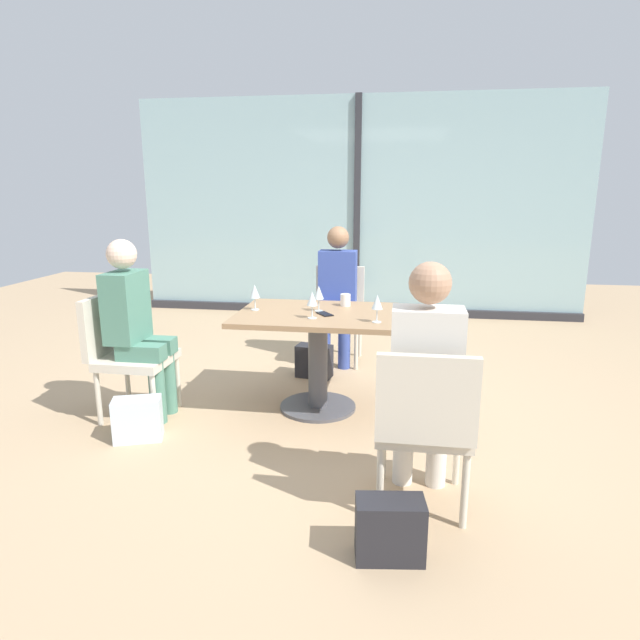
% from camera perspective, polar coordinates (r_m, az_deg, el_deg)
% --- Properties ---
extents(ground_plane, '(12.00, 12.00, 0.00)m').
position_cam_1_polar(ground_plane, '(4.07, -0.22, -9.25)').
color(ground_plane, tan).
extents(window_wall_backdrop, '(5.60, 0.10, 2.70)m').
position_cam_1_polar(window_wall_backdrop, '(6.94, 3.94, 10.51)').
color(window_wall_backdrop, '#94B7BC').
rests_on(window_wall_backdrop, ground_plane).
extents(dining_table_main, '(1.14, 0.86, 0.73)m').
position_cam_1_polar(dining_table_main, '(3.90, -0.22, -2.06)').
color(dining_table_main, '#997551').
rests_on(dining_table_main, ground_plane).
extents(chair_front_right, '(0.46, 0.50, 0.87)m').
position_cam_1_polar(chair_front_right, '(2.71, 10.91, -10.32)').
color(chair_front_right, beige).
rests_on(chair_front_right, ground_plane).
extents(chair_near_window, '(0.46, 0.51, 0.87)m').
position_cam_1_polar(chair_near_window, '(5.09, 1.93, 1.29)').
color(chair_near_window, beige).
rests_on(chair_near_window, ground_plane).
extents(chair_side_end, '(0.50, 0.46, 0.87)m').
position_cam_1_polar(chair_side_end, '(4.04, -20.03, -2.85)').
color(chair_side_end, beige).
rests_on(chair_side_end, ground_plane).
extents(person_front_right, '(0.34, 0.39, 1.26)m').
position_cam_1_polar(person_front_right, '(2.73, 11.03, -5.49)').
color(person_front_right, silver).
rests_on(person_front_right, ground_plane).
extents(person_near_window, '(0.34, 0.39, 1.26)m').
position_cam_1_polar(person_near_window, '(4.95, 1.80, 3.32)').
color(person_near_window, '#384C9E').
rests_on(person_near_window, ground_plane).
extents(person_side_end, '(0.39, 0.34, 1.26)m').
position_cam_1_polar(person_side_end, '(3.94, -18.87, -0.10)').
color(person_side_end, '#4C7F6B').
rests_on(person_side_end, ground_plane).
extents(wine_glass_0, '(0.07, 0.07, 0.18)m').
position_cam_1_polar(wine_glass_0, '(3.64, -0.84, 2.19)').
color(wine_glass_0, silver).
rests_on(wine_glass_0, dining_table_main).
extents(wine_glass_1, '(0.07, 0.07, 0.18)m').
position_cam_1_polar(wine_glass_1, '(3.93, -6.90, 2.94)').
color(wine_glass_1, silver).
rests_on(wine_glass_1, dining_table_main).
extents(wine_glass_2, '(0.07, 0.07, 0.18)m').
position_cam_1_polar(wine_glass_2, '(3.86, -0.18, 2.85)').
color(wine_glass_2, silver).
rests_on(wine_glass_2, dining_table_main).
extents(wine_glass_3, '(0.07, 0.07, 0.18)m').
position_cam_1_polar(wine_glass_3, '(3.55, 6.05, 1.82)').
color(wine_glass_3, silver).
rests_on(wine_glass_3, dining_table_main).
extents(coffee_cup, '(0.08, 0.08, 0.09)m').
position_cam_1_polar(coffee_cup, '(4.06, 2.70, 2.12)').
color(coffee_cup, white).
rests_on(coffee_cup, dining_table_main).
extents(cell_phone_on_table, '(0.14, 0.16, 0.01)m').
position_cam_1_polar(cell_phone_on_table, '(3.78, 0.49, 0.64)').
color(cell_phone_on_table, black).
rests_on(cell_phone_on_table, dining_table_main).
extents(handbag_0, '(0.32, 0.20, 0.28)m').
position_cam_1_polar(handbag_0, '(2.55, 7.38, -21.02)').
color(handbag_0, '#232328').
rests_on(handbag_0, ground_plane).
extents(handbag_1, '(0.32, 0.21, 0.28)m').
position_cam_1_polar(handbag_1, '(4.68, -0.62, -4.36)').
color(handbag_1, '#232328').
rests_on(handbag_1, ground_plane).
extents(handbag_2, '(0.34, 0.25, 0.28)m').
position_cam_1_polar(handbag_2, '(3.73, -18.66, -9.89)').
color(handbag_2, silver).
rests_on(handbag_2, ground_plane).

